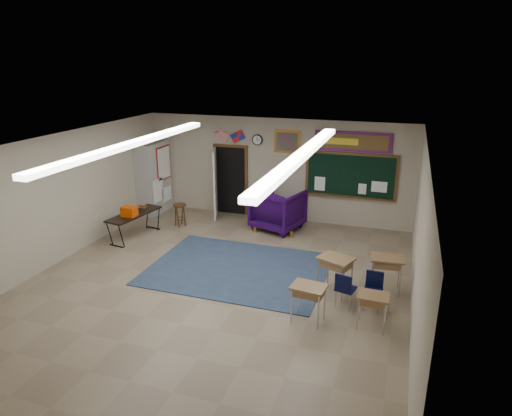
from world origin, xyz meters
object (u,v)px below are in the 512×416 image
(wingback_armchair, at_px, (278,209))
(folding_table, at_px, (135,224))
(student_desk_front_right, at_px, (386,272))
(wooden_stool, at_px, (180,215))
(student_desk_front_left, at_px, (335,273))

(wingback_armchair, xyz_separation_m, folding_table, (-3.47, -1.86, -0.20))
(wingback_armchair, distance_m, student_desk_front_right, 4.22)
(student_desk_front_right, distance_m, wooden_stool, 6.24)
(student_desk_front_left, relative_size, folding_table, 0.47)
(wingback_armchair, distance_m, folding_table, 3.95)
(student_desk_front_right, relative_size, wooden_stool, 1.21)
(student_desk_front_left, height_order, student_desk_front_right, student_desk_front_left)
(wooden_stool, bearing_deg, wingback_armchair, 13.98)
(student_desk_front_right, height_order, wooden_stool, student_desk_front_right)
(folding_table, bearing_deg, student_desk_front_left, -4.81)
(folding_table, bearing_deg, wingback_armchair, 37.07)
(folding_table, height_order, wooden_stool, folding_table)
(folding_table, bearing_deg, student_desk_front_right, 0.50)
(wooden_stool, bearing_deg, student_desk_front_left, -27.59)
(folding_table, xyz_separation_m, wooden_stool, (0.74, 1.18, -0.04))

